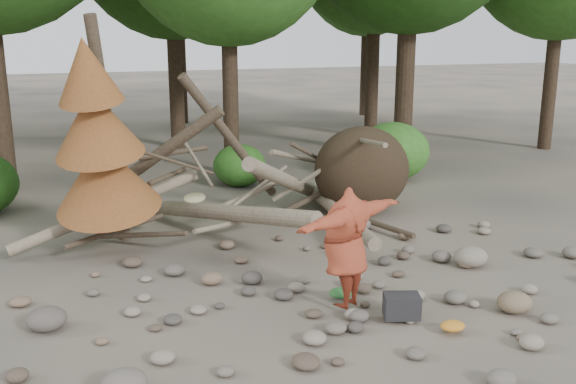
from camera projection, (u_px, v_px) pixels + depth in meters
name	position (u px, v px, depth m)	size (l,w,h in m)	color
ground	(340.00, 301.00, 9.86)	(120.00, 120.00, 0.00)	#514C44
deadfall_pile	(340.00, 174.00, 14.17)	(8.55, 5.24, 3.30)	#332619
dead_conifer	(99.00, 143.00, 11.29)	(2.06, 2.16, 4.35)	#4C3F30
bush_mid	(240.00, 165.00, 17.05)	(1.40, 1.40, 1.12)	#2E681E
bush_right	(393.00, 151.00, 17.75)	(2.00, 2.00, 1.60)	#397B26
frisbee_thrower	(346.00, 247.00, 9.29)	(3.56, 1.46, 1.97)	#983822
backpack	(402.00, 310.00, 9.14)	(0.50, 0.33, 0.33)	black
cloth_green	(341.00, 296.00, 9.86)	(0.38, 0.32, 0.14)	#27632C
cloth_orange	(452.00, 329.00, 8.77)	(0.35, 0.28, 0.13)	orange
boulder_front_left	(124.00, 383.00, 7.24)	(0.53, 0.48, 0.32)	#6D635B
boulder_front_right	(515.00, 302.00, 9.42)	(0.52, 0.47, 0.31)	#816B50
boulder_mid_right	(471.00, 257.00, 11.25)	(0.60, 0.54, 0.36)	gray
boulder_mid_left	(47.00, 319.00, 8.85)	(0.55, 0.50, 0.33)	#59514B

